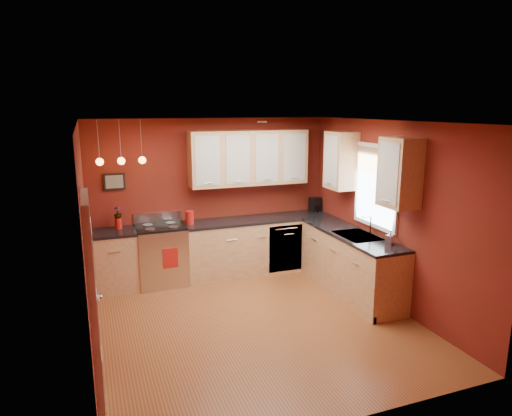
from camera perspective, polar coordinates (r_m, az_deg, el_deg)
name	(u,v)px	position (r m, az deg, el deg)	size (l,w,h in m)	color
floor	(256,322)	(6.19, -0.05, -14.10)	(4.20, 4.20, 0.00)	#95592B
ceiling	(256,122)	(5.54, -0.05, 10.72)	(4.00, 4.20, 0.02)	silver
wall_back	(212,197)	(7.68, -5.53, 1.40)	(4.00, 0.02, 2.60)	maroon
wall_front	(343,288)	(3.93, 10.88, -9.76)	(4.00, 0.02, 2.60)	maroon
wall_left	(86,243)	(5.39, -20.44, -4.16)	(0.02, 4.20, 2.60)	maroon
wall_right	(389,214)	(6.67, 16.26, -0.75)	(0.02, 4.20, 2.60)	maroon
base_cabinets_back_left	(114,262)	(7.37, -17.33, -6.46)	(0.70, 0.60, 0.90)	#DEB177
base_cabinets_back_right	(259,246)	(7.83, 0.36, -4.75)	(2.54, 0.60, 0.90)	#DEB177
base_cabinets_right	(350,264)	(7.10, 11.71, -6.87)	(0.60, 2.10, 0.90)	#DEB177
counter_back_left	(112,232)	(7.23, -17.57, -2.93)	(0.70, 0.62, 0.04)	black
counter_back_right	(259,219)	(7.70, 0.36, -1.41)	(2.54, 0.62, 0.04)	black
counter_right	(352,234)	(6.96, 11.88, -3.21)	(0.62, 2.10, 0.04)	black
gas_range	(162,255)	(7.42, -11.69, -5.74)	(0.76, 0.64, 1.11)	silver
dishwasher_front	(286,248)	(7.71, 3.71, -5.05)	(0.60, 0.02, 0.80)	silver
sink	(357,237)	(6.84, 12.56, -3.56)	(0.50, 0.70, 0.33)	gray
window	(376,184)	(6.82, 14.80, 2.95)	(0.06, 1.02, 1.22)	white
door_left_wall	(94,310)	(4.35, -19.60, -11.94)	(0.12, 0.82, 2.05)	white
upper_cabinets_back	(249,158)	(7.59, -0.89, 6.29)	(2.00, 0.35, 0.90)	#DEB177
upper_cabinets_right	(367,166)	(6.72, 13.75, 5.12)	(0.35, 1.95, 0.90)	#DEB177
wall_picture	(114,182)	(7.36, -17.29, 3.17)	(0.32, 0.03, 0.26)	black
pendant_lights	(121,160)	(6.99, -16.49, 5.72)	(0.71, 0.11, 0.66)	gray
red_canister	(190,217)	(7.36, -8.29, -1.18)	(0.14, 0.14, 0.21)	#AD1712
red_vase	(118,223)	(7.32, -16.82, -1.86)	(0.11, 0.11, 0.17)	#AD1712
flowers	(118,213)	(7.28, -16.91, -0.60)	(0.11, 0.11, 0.20)	#AD1712
coffee_maker	(315,205)	(8.23, 7.39, 0.38)	(0.20, 0.20, 0.26)	black
soap_pump	(390,238)	(6.46, 16.41, -3.56)	(0.09, 0.09, 0.20)	silver
dish_towel	(170,258)	(7.11, -10.64, -6.18)	(0.23, 0.02, 0.31)	#AD1712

